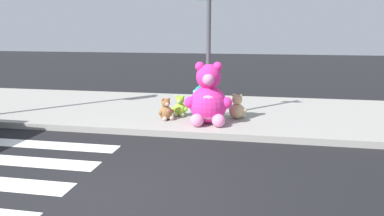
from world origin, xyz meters
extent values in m
plane|color=black|center=(0.00, 0.00, 0.00)|extent=(60.00, 60.00, 0.00)
cube|color=#9E9B93|center=(0.00, 5.20, 0.07)|extent=(28.00, 4.40, 0.15)
cube|color=white|center=(-2.11, 1.15, 0.00)|extent=(3.20, 0.45, 0.00)
cube|color=white|center=(-2.11, 2.05, 0.00)|extent=(3.20, 0.45, 0.00)
cylinder|color=#4C4C51|center=(1.00, 4.40, 1.75)|extent=(0.11, 0.11, 3.20)
sphere|color=#F22D93|center=(1.08, 3.85, 0.59)|extent=(0.89, 0.89, 0.89)
ellipsoid|color=pink|center=(1.12, 3.53, 0.59)|extent=(0.51, 0.25, 0.58)
sphere|color=#F22D93|center=(1.08, 3.85, 1.26)|extent=(0.58, 0.58, 0.58)
sphere|color=pink|center=(1.11, 3.60, 1.22)|extent=(0.27, 0.27, 0.27)
sphere|color=#F22D93|center=(1.29, 3.87, 1.49)|extent=(0.22, 0.22, 0.22)
sphere|color=#F22D93|center=(1.51, 3.79, 0.66)|extent=(0.28, 0.28, 0.28)
sphere|color=pink|center=(1.37, 3.50, 0.30)|extent=(0.31, 0.31, 0.31)
sphere|color=#F22D93|center=(0.88, 3.83, 1.49)|extent=(0.22, 0.22, 0.22)
sphere|color=#F22D93|center=(0.67, 3.69, 0.66)|extent=(0.28, 0.28, 0.28)
sphere|color=pink|center=(0.88, 3.45, 0.30)|extent=(0.31, 0.31, 0.31)
sphere|color=teal|center=(0.66, 5.13, 0.36)|extent=(0.42, 0.42, 0.42)
ellipsoid|color=#7BBFBC|center=(0.51, 5.14, 0.36)|extent=(0.10, 0.23, 0.27)
sphere|color=teal|center=(0.66, 5.13, 0.67)|extent=(0.27, 0.27, 0.27)
sphere|color=#7BBFBC|center=(0.55, 5.14, 0.65)|extent=(0.12, 0.12, 0.12)
sphere|color=teal|center=(0.66, 5.04, 0.78)|extent=(0.10, 0.10, 0.10)
sphere|color=teal|center=(0.60, 4.94, 0.39)|extent=(0.13, 0.13, 0.13)
sphere|color=#7BBFBC|center=(0.48, 5.02, 0.22)|extent=(0.14, 0.14, 0.14)
sphere|color=teal|center=(0.66, 5.23, 0.78)|extent=(0.10, 0.10, 0.10)
sphere|color=teal|center=(0.61, 5.33, 0.39)|extent=(0.13, 0.13, 0.13)
sphere|color=#7BBFBC|center=(0.49, 5.25, 0.22)|extent=(0.14, 0.14, 0.14)
sphere|color=#8CD133|center=(0.28, 4.39, 0.32)|extent=(0.33, 0.33, 0.33)
ellipsoid|color=#B8DE87|center=(0.28, 4.27, 0.32)|extent=(0.18, 0.08, 0.22)
sphere|color=#8CD133|center=(0.28, 4.39, 0.56)|extent=(0.22, 0.22, 0.22)
sphere|color=#B8DE87|center=(0.28, 4.29, 0.55)|extent=(0.10, 0.10, 0.10)
sphere|color=#8CD133|center=(0.36, 4.38, 0.65)|extent=(0.08, 0.08, 0.08)
sphere|color=#8CD133|center=(0.44, 4.34, 0.34)|extent=(0.10, 0.10, 0.10)
sphere|color=#B8DE87|center=(0.37, 4.24, 0.21)|extent=(0.11, 0.11, 0.11)
sphere|color=#8CD133|center=(0.20, 4.39, 0.65)|extent=(0.08, 0.08, 0.08)
sphere|color=#8CD133|center=(0.12, 4.35, 0.34)|extent=(0.10, 0.10, 0.10)
sphere|color=#B8DE87|center=(0.18, 4.25, 0.21)|extent=(0.11, 0.11, 0.11)
sphere|color=olive|center=(0.01, 3.97, 0.32)|extent=(0.33, 0.33, 0.33)
ellipsoid|color=tan|center=(0.08, 3.88, 0.32)|extent=(0.19, 0.17, 0.22)
sphere|color=olive|center=(0.01, 3.97, 0.57)|extent=(0.22, 0.22, 0.22)
sphere|color=tan|center=(0.07, 3.90, 0.55)|extent=(0.10, 0.10, 0.10)
sphere|color=olive|center=(0.07, 4.02, 0.65)|extent=(0.08, 0.08, 0.08)
sphere|color=olive|center=(0.16, 4.03, 0.34)|extent=(0.10, 0.10, 0.10)
sphere|color=tan|center=(0.17, 3.91, 0.21)|extent=(0.11, 0.11, 0.11)
sphere|color=olive|center=(-0.05, 3.92, 0.65)|extent=(0.08, 0.08, 0.08)
sphere|color=olive|center=(-0.09, 3.84, 0.34)|extent=(0.10, 0.10, 0.10)
sphere|color=tan|center=(0.02, 3.80, 0.21)|extent=(0.11, 0.11, 0.11)
sphere|color=tan|center=(1.74, 4.36, 0.34)|extent=(0.39, 0.39, 0.39)
ellipsoid|color=beige|center=(1.79, 4.48, 0.34)|extent=(0.23, 0.16, 0.25)
sphere|color=tan|center=(1.74, 4.36, 0.63)|extent=(0.25, 0.25, 0.25)
sphere|color=beige|center=(1.78, 4.46, 0.62)|extent=(0.12, 0.12, 0.12)
sphere|color=tan|center=(1.65, 4.39, 0.73)|extent=(0.10, 0.10, 0.10)
sphere|color=tan|center=(1.59, 4.47, 0.37)|extent=(0.12, 0.12, 0.12)
sphere|color=beige|center=(1.70, 4.55, 0.22)|extent=(0.13, 0.13, 0.13)
sphere|color=tan|center=(1.82, 4.32, 0.73)|extent=(0.10, 0.10, 0.10)
sphere|color=tan|center=(1.92, 4.33, 0.37)|extent=(0.12, 0.12, 0.12)
sphere|color=beige|center=(1.90, 4.47, 0.22)|extent=(0.13, 0.13, 0.13)
camera|label=1|loc=(2.13, -4.10, 2.34)|focal=32.37mm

